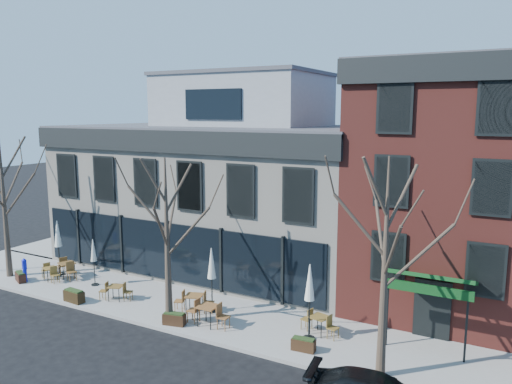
% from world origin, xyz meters
% --- Properties ---
extents(ground, '(120.00, 120.00, 0.00)m').
position_xyz_m(ground, '(0.00, 0.00, 0.00)').
color(ground, black).
rests_on(ground, ground).
extents(sidewalk_front, '(33.50, 4.70, 0.15)m').
position_xyz_m(sidewalk_front, '(3.25, -2.15, 0.07)').
color(sidewalk_front, gray).
rests_on(sidewalk_front, ground).
extents(sidewalk_side, '(4.50, 12.00, 0.15)m').
position_xyz_m(sidewalk_side, '(-11.25, 6.00, 0.07)').
color(sidewalk_side, gray).
rests_on(sidewalk_side, ground).
extents(corner_building, '(18.39, 10.39, 11.10)m').
position_xyz_m(corner_building, '(0.07, 5.07, 4.72)').
color(corner_building, beige).
rests_on(corner_building, ground).
extents(red_brick_building, '(8.20, 11.78, 11.18)m').
position_xyz_m(red_brick_building, '(13.00, 4.98, 5.64)').
color(red_brick_building, maroon).
rests_on(red_brick_building, ground).
extents(tree_corner, '(3.93, 3.98, 7.92)m').
position_xyz_m(tree_corner, '(-8.49, -3.20, 4.25)').
color(tree_corner, '#382B21').
rests_on(tree_corner, sidewalk_front).
extents(tree_mid, '(3.50, 3.55, 7.04)m').
position_xyz_m(tree_mid, '(3.01, -3.90, 3.79)').
color(tree_mid, '#382B21').
rests_on(tree_mid, sidewalk_front).
extents(tree_right, '(3.72, 3.77, 7.48)m').
position_xyz_m(tree_right, '(12.01, -3.90, 4.02)').
color(tree_right, '#382B21').
rests_on(tree_right, sidewalk_front).
extents(call_box, '(0.26, 0.26, 1.29)m').
position_xyz_m(call_box, '(-6.92, -3.42, 0.83)').
color(call_box, '#0D15B4').
rests_on(call_box, sidewalk_front).
extents(cafe_set_0, '(1.66, 0.85, 0.85)m').
position_xyz_m(cafe_set_0, '(-5.96, -2.61, 0.59)').
color(cafe_set_0, brown).
rests_on(cafe_set_0, sidewalk_front).
extents(cafe_set_1, '(1.93, 1.14, 1.00)m').
position_xyz_m(cafe_set_1, '(-5.54, -1.87, 0.66)').
color(cafe_set_1, brown).
rests_on(cafe_set_1, sidewalk_front).
extents(cafe_set_2, '(1.65, 0.97, 0.85)m').
position_xyz_m(cafe_set_2, '(-0.87, -3.05, 0.59)').
color(cafe_set_2, brown).
rests_on(cafe_set_2, sidewalk_front).
extents(cafe_set_3, '(1.87, 1.05, 0.96)m').
position_xyz_m(cafe_set_3, '(3.25, -2.45, 0.64)').
color(cafe_set_3, brown).
rests_on(cafe_set_3, sidewalk_front).
extents(cafe_set_4, '(2.00, 0.81, 1.05)m').
position_xyz_m(cafe_set_4, '(4.61, -3.34, 0.69)').
color(cafe_set_4, brown).
rests_on(cafe_set_4, sidewalk_front).
extents(cafe_set_5, '(1.77, 0.83, 0.91)m').
position_xyz_m(cafe_set_5, '(9.00, -1.87, 0.62)').
color(cafe_set_5, brown).
rests_on(cafe_set_5, sidewalk_front).
extents(umbrella_0, '(0.48, 0.48, 3.03)m').
position_xyz_m(umbrella_0, '(-6.28, -1.73, 2.29)').
color(umbrella_0, black).
rests_on(umbrella_0, sidewalk_front).
extents(umbrella_1, '(0.39, 0.39, 2.44)m').
position_xyz_m(umbrella_1, '(-3.30, -2.04, 1.87)').
color(umbrella_1, black).
rests_on(umbrella_1, sidewalk_front).
extents(umbrella_3, '(0.47, 0.47, 2.92)m').
position_xyz_m(umbrella_3, '(3.91, -1.99, 2.21)').
color(umbrella_3, black).
rests_on(umbrella_3, sidewalk_front).
extents(umbrella_4, '(0.49, 0.49, 3.05)m').
position_xyz_m(umbrella_4, '(8.80, -2.49, 2.30)').
color(umbrella_4, black).
rests_on(umbrella_4, sidewalk_front).
extents(planter_0, '(0.98, 0.71, 0.51)m').
position_xyz_m(planter_0, '(-7.19, -3.50, 0.40)').
color(planter_0, black).
rests_on(planter_0, sidewalk_front).
extents(planter_1, '(1.09, 0.50, 0.60)m').
position_xyz_m(planter_1, '(-2.42, -4.18, 0.45)').
color(planter_1, black).
rests_on(planter_1, sidewalk_front).
extents(planter_2, '(1.01, 0.58, 0.53)m').
position_xyz_m(planter_2, '(3.31, -3.97, 0.41)').
color(planter_2, '#321E10').
rests_on(planter_2, sidewalk_front).
extents(planter_3, '(0.92, 0.43, 0.50)m').
position_xyz_m(planter_3, '(9.00, -3.50, 0.40)').
color(planter_3, '#321F10').
rests_on(planter_3, sidewalk_front).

